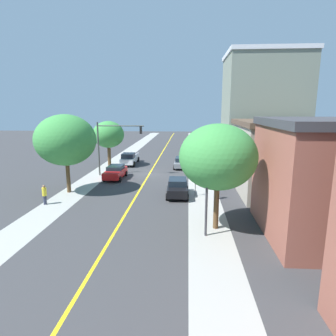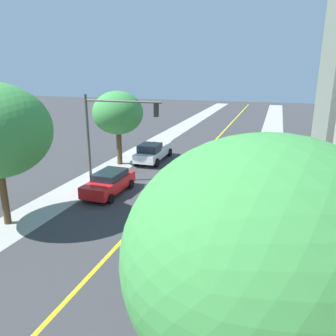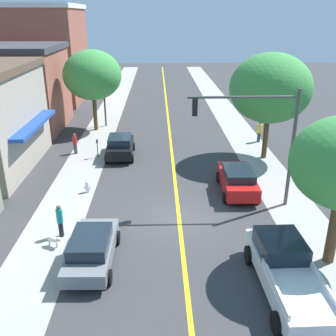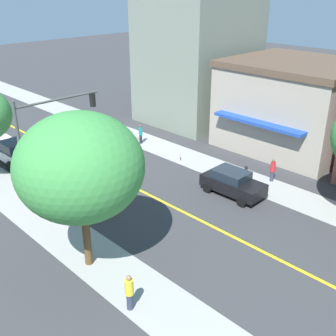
{
  "view_description": "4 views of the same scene",
  "coord_description": "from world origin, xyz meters",
  "px_view_note": "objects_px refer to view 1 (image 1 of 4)",
  "views": [
    {
      "loc": [
        -4.88,
        36.21,
        8.22
      ],
      "look_at": [
        -2.86,
        7.01,
        2.16
      ],
      "focal_mm": 30.7,
      "sensor_mm": 36.0,
      "label": 1
    },
    {
      "loc": [
        -6.88,
        22.68,
        8.29
      ],
      "look_at": [
        -0.14,
        1.98,
        1.85
      ],
      "focal_mm": 35.73,
      "sensor_mm": 36.0,
      "label": 2
    },
    {
      "loc": [
        -1.08,
        -17.77,
        10.11
      ],
      "look_at": [
        -0.49,
        3.5,
        1.51
      ],
      "focal_mm": 40.7,
      "sensor_mm": 36.0,
      "label": 3
    },
    {
      "loc": [
        15.85,
        23.77,
        12.73
      ],
      "look_at": [
        -0.57,
        7.16,
        2.14
      ],
      "focal_mm": 43.91,
      "sensor_mm": 36.0,
      "label": 4
    }
  ],
  "objects_px": {
    "street_tree_left_far": "(66,140)",
    "red_sedan_right_curb": "(115,172)",
    "fire_hydrant": "(192,177)",
    "pedestrian_teal_shirt": "(195,165)",
    "black_sedan_left_curb": "(178,187)",
    "pedestrian_red_shirt": "(216,190)",
    "small_dog": "(196,167)",
    "street_tree_left_near": "(108,135)",
    "street_lamp": "(207,179)",
    "pedestrian_yellow_shirt": "(45,194)",
    "grey_sedan_left_curb": "(181,162)",
    "street_tree_right_corner": "(218,157)",
    "traffic_light_mast": "(112,140)",
    "white_pickup_truck": "(129,158)",
    "parking_meter": "(195,186)"
  },
  "relations": [
    {
      "from": "pedestrian_red_shirt",
      "to": "small_dog",
      "type": "distance_m",
      "value": 13.03
    },
    {
      "from": "street_tree_left_near",
      "to": "fire_hydrant",
      "type": "bearing_deg",
      "value": 148.24
    },
    {
      "from": "street_tree_left_far",
      "to": "pedestrian_teal_shirt",
      "type": "xyz_separation_m",
      "value": [
        -12.81,
        -10.74,
        -4.33
      ]
    },
    {
      "from": "small_dog",
      "to": "pedestrian_red_shirt",
      "type": "bearing_deg",
      "value": 124.1
    },
    {
      "from": "street_tree_left_near",
      "to": "fire_hydrant",
      "type": "xyz_separation_m",
      "value": [
        -11.8,
        7.31,
        -4.26
      ]
    },
    {
      "from": "street_tree_right_corner",
      "to": "pedestrian_yellow_shirt",
      "type": "bearing_deg",
      "value": -15.84
    },
    {
      "from": "pedestrian_teal_shirt",
      "to": "small_dog",
      "type": "distance_m",
      "value": 1.06
    },
    {
      "from": "street_lamp",
      "to": "pedestrian_yellow_shirt",
      "type": "distance_m",
      "value": 14.95
    },
    {
      "from": "pedestrian_yellow_shirt",
      "to": "pedestrian_teal_shirt",
      "type": "height_order",
      "value": "pedestrian_yellow_shirt"
    },
    {
      "from": "fire_hydrant",
      "to": "black_sedan_left_curb",
      "type": "distance_m",
      "value": 6.48
    },
    {
      "from": "street_tree_right_corner",
      "to": "white_pickup_truck",
      "type": "relative_size",
      "value": 1.25
    },
    {
      "from": "black_sedan_left_curb",
      "to": "street_tree_left_far",
      "type": "bearing_deg",
      "value": -93.86
    },
    {
      "from": "fire_hydrant",
      "to": "grey_sedan_left_curb",
      "type": "height_order",
      "value": "grey_sedan_left_curb"
    },
    {
      "from": "red_sedan_right_curb",
      "to": "street_tree_left_far",
      "type": "bearing_deg",
      "value": -27.13
    },
    {
      "from": "fire_hydrant",
      "to": "pedestrian_yellow_shirt",
      "type": "relative_size",
      "value": 0.42
    },
    {
      "from": "street_lamp",
      "to": "grey_sedan_left_curb",
      "type": "bearing_deg",
      "value": -84.48
    },
    {
      "from": "street_tree_left_far",
      "to": "red_sedan_right_curb",
      "type": "distance_m",
      "value": 8.1
    },
    {
      "from": "parking_meter",
      "to": "street_lamp",
      "type": "distance_m",
      "value": 9.34
    },
    {
      "from": "street_tree_right_corner",
      "to": "traffic_light_mast",
      "type": "height_order",
      "value": "street_tree_right_corner"
    },
    {
      "from": "grey_sedan_left_curb",
      "to": "pedestrian_yellow_shirt",
      "type": "distance_m",
      "value": 20.37
    },
    {
      "from": "fire_hydrant",
      "to": "pedestrian_teal_shirt",
      "type": "distance_m",
      "value": 5.0
    },
    {
      "from": "pedestrian_red_shirt",
      "to": "small_dog",
      "type": "xyz_separation_m",
      "value": [
        1.53,
        -12.93,
        -0.48
      ]
    },
    {
      "from": "traffic_light_mast",
      "to": "grey_sedan_left_curb",
      "type": "xyz_separation_m",
      "value": [
        -8.39,
        -5.31,
        -3.71
      ]
    },
    {
      "from": "pedestrian_teal_shirt",
      "to": "street_tree_left_far",
      "type": "bearing_deg",
      "value": -139.07
    },
    {
      "from": "street_tree_right_corner",
      "to": "small_dog",
      "type": "distance_m",
      "value": 20.15
    },
    {
      "from": "fire_hydrant",
      "to": "street_lamp",
      "type": "height_order",
      "value": "street_lamp"
    },
    {
      "from": "black_sedan_left_curb",
      "to": "street_lamp",
      "type": "bearing_deg",
      "value": 12.86
    },
    {
      "from": "street_tree_left_far",
      "to": "traffic_light_mast",
      "type": "relative_size",
      "value": 1.17
    },
    {
      "from": "traffic_light_mast",
      "to": "black_sedan_left_curb",
      "type": "height_order",
      "value": "traffic_light_mast"
    },
    {
      "from": "fire_hydrant",
      "to": "red_sedan_right_curb",
      "type": "xyz_separation_m",
      "value": [
        9.14,
        -0.18,
        0.46
      ]
    },
    {
      "from": "street_tree_left_far",
      "to": "black_sedan_left_curb",
      "type": "height_order",
      "value": "street_tree_left_far"
    },
    {
      "from": "traffic_light_mast",
      "to": "red_sedan_right_curb",
      "type": "xyz_separation_m",
      "value": [
        -0.68,
        1.71,
        -3.66
      ]
    },
    {
      "from": "street_tree_left_near",
      "to": "street_tree_left_far",
      "type": "height_order",
      "value": "street_tree_left_far"
    },
    {
      "from": "pedestrian_yellow_shirt",
      "to": "traffic_light_mast",
      "type": "bearing_deg",
      "value": -75.49
    },
    {
      "from": "parking_meter",
      "to": "pedestrian_yellow_shirt",
      "type": "height_order",
      "value": "pedestrian_yellow_shirt"
    },
    {
      "from": "traffic_light_mast",
      "to": "street_lamp",
      "type": "xyz_separation_m",
      "value": [
        -10.53,
        16.87,
        -0.61
      ]
    },
    {
      "from": "street_tree_right_corner",
      "to": "traffic_light_mast",
      "type": "xyz_separation_m",
      "value": [
        11.3,
        -15.6,
        -0.57
      ]
    },
    {
      "from": "street_tree_left_near",
      "to": "street_lamp",
      "type": "height_order",
      "value": "street_tree_left_near"
    },
    {
      "from": "white_pickup_truck",
      "to": "red_sedan_right_curb",
      "type": "bearing_deg",
      "value": -0.21
    },
    {
      "from": "pedestrian_red_shirt",
      "to": "small_dog",
      "type": "relative_size",
      "value": 2.16
    },
    {
      "from": "grey_sedan_left_curb",
      "to": "street_tree_left_far",
      "type": "bearing_deg",
      "value": -38.9
    },
    {
      "from": "street_tree_right_corner",
      "to": "small_dog",
      "type": "xyz_separation_m",
      "value": [
        0.92,
        -19.58,
        -4.67
      ]
    },
    {
      "from": "small_dog",
      "to": "fire_hydrant",
      "type": "bearing_deg",
      "value": 111.82
    },
    {
      "from": "grey_sedan_left_curb",
      "to": "white_pickup_truck",
      "type": "bearing_deg",
      "value": -102.54
    },
    {
      "from": "fire_hydrant",
      "to": "street_lamp",
      "type": "xyz_separation_m",
      "value": [
        -0.72,
        14.98,
        3.52
      ]
    },
    {
      "from": "street_tree_right_corner",
      "to": "parking_meter",
      "type": "xyz_separation_m",
      "value": [
        1.25,
        -7.59,
        -4.12
      ]
    },
    {
      "from": "pedestrian_red_shirt",
      "to": "street_lamp",
      "type": "bearing_deg",
      "value": 66.38
    },
    {
      "from": "street_tree_right_corner",
      "to": "street_tree_left_far",
      "type": "height_order",
      "value": "street_tree_left_far"
    },
    {
      "from": "street_lamp",
      "to": "grey_sedan_left_curb",
      "type": "height_order",
      "value": "street_lamp"
    },
    {
      "from": "fire_hydrant",
      "to": "street_tree_left_near",
      "type": "bearing_deg",
      "value": -31.76
    }
  ]
}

